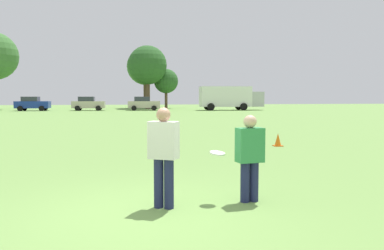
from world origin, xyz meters
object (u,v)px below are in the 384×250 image
Objects in this scene: frisbee at (217,153)px; parked_car_mid_right at (88,103)px; player_thrower at (164,152)px; parked_car_center at (32,104)px; parked_car_near_right at (144,103)px; traffic_cone at (278,140)px; box_truck at (230,97)px; player_defender at (250,154)px.

parked_car_mid_right is at bearing 97.35° from frisbee.
frisbee is (0.96, 0.22, -0.08)m from player_thrower.
parked_car_center reaches higher than frisbee.
traffic_cone is at bearing -85.78° from parked_car_near_right.
parked_car_mid_right reaches higher than traffic_cone.
parked_car_center is (-12.99, 46.54, 0.07)m from frisbee.
box_truck reaches higher than traffic_cone.
parked_car_center reaches higher than player_defender.
parked_car_near_right is 11.62m from box_truck.
box_truck is (13.72, 44.59, 0.82)m from player_thrower.
box_truck is at bearing -4.83° from parked_car_center.
player_thrower is at bearing -83.85° from parked_car_mid_right.
player_thrower is 0.39× the size of parked_car_near_right.
traffic_cone is 0.11× the size of parked_car_mid_right.
player_thrower is 46.63m from parked_car_mid_right.
player_thrower is at bearing -107.10° from box_truck.
parked_car_near_right is at bearing 89.16° from player_defender.
frisbee is at bearing -74.41° from parked_car_center.
traffic_cone is 40.40m from parked_car_mid_right.
parked_car_center is 14.25m from parked_car_near_right.
traffic_cone is 38.39m from box_truck.
parked_car_center is (-12.03, 46.76, -0.01)m from player_thrower.
parked_car_center is 7.05m from parked_car_mid_right.
parked_car_near_right is at bearing 87.27° from player_thrower.
parked_car_near_right is (0.66, 45.51, 0.08)m from player_defender.
parked_car_near_right is (2.18, 45.64, -0.01)m from player_thrower.
traffic_cone is (4.05, 7.00, -0.63)m from frisbee.
player_thrower is 0.99m from frisbee.
player_thrower is 46.66m from box_truck.
box_truck is at bearing 73.95° from frisbee.
parked_car_near_right reaches higher than frisbee.
parked_car_center is at bearing 175.17° from box_truck.
box_truck is at bearing -5.43° from parked_car_mid_right.
parked_car_center is at bearing 106.19° from player_defender.
parked_car_mid_right is at bearing 96.15° from player_thrower.
player_defender is 46.70m from parked_car_mid_right.
parked_car_center is (-13.54, 46.64, 0.08)m from player_defender.
parked_car_near_right is 0.50× the size of box_truck.
box_truck is at bearing 76.88° from traffic_cone.
frisbee is 0.06× the size of parked_car_near_right.
parked_car_mid_right is at bearing 174.21° from parked_car_near_right.
traffic_cone is (3.50, 7.11, -0.62)m from player_defender.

